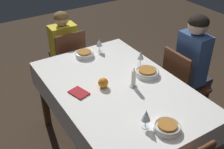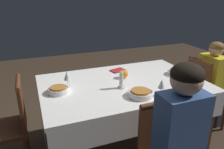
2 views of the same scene
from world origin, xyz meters
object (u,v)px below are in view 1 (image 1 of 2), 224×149
person_child_yellow (62,49)px  wine_glass_east (146,116)px  dining_table (118,94)px  bowl_north (147,72)px  chair_west (69,61)px  orange_fruit (103,83)px  chair_north (182,84)px  wine_glass_west (99,43)px  wine_glass_north (141,56)px  bowl_east (167,127)px  bowl_west (85,54)px  napkin_red_folded (79,93)px  person_adult_denim (195,65)px  candle_centerpiece (134,79)px

person_child_yellow → wine_glass_east: person_child_yellow is taller
dining_table → bowl_north: 0.34m
dining_table → chair_west: 1.07m
wine_glass_east → orange_fruit: 0.58m
chair_north → wine_glass_west: (-0.64, -0.60, 0.36)m
wine_glass_north → bowl_east: size_ratio=0.77×
chair_north → bowl_west: (-0.63, -0.78, 0.29)m
chair_west → napkin_red_folded: chair_west is taller
chair_north → bowl_west: size_ratio=4.83×
person_child_yellow → bowl_west: 0.62m
bowl_west → wine_glass_west: 0.19m
chair_north → bowl_north: (-0.02, -0.46, 0.29)m
wine_glass_east → napkin_red_folded: 0.65m
dining_table → wine_glass_east: wine_glass_east is taller
dining_table → bowl_north: size_ratio=7.28×
bowl_west → chair_west: bearing=-178.2°
person_adult_denim → orange_fruit: person_adult_denim is taller
chair_north → chair_west: same height
bowl_west → candle_centerpiece: size_ratio=1.02×
wine_glass_west → orange_fruit: wine_glass_west is taller
chair_west → wine_glass_west: 0.58m
person_child_yellow → candle_centerpiece: size_ratio=5.88×
bowl_north → chair_north: bearing=87.8°
person_child_yellow → bowl_east: 1.84m
dining_table → person_adult_denim: size_ratio=1.28×
candle_centerpiece → person_adult_denim: bearing=94.6°
person_adult_denim → person_child_yellow: size_ratio=1.14×
napkin_red_folded → chair_north: bearing=85.6°
bowl_west → wine_glass_west: bearing=95.2°
bowl_north → person_child_yellow: bearing=-164.4°
dining_table → person_adult_denim: (0.00, 0.93, 0.01)m
bowl_west → bowl_east: bearing=-0.3°
bowl_west → wine_glass_east: (1.15, -0.11, 0.07)m
dining_table → person_child_yellow: size_ratio=1.46×
bowl_west → wine_glass_west: wine_glass_west is taller
dining_table → candle_centerpiece: 0.20m
person_child_yellow → bowl_east: (1.83, 0.01, 0.21)m
person_adult_denim → candle_centerpiece: size_ratio=6.71×
bowl_north → napkin_red_folded: bowl_north is taller
person_adult_denim → napkin_red_folded: 1.26m
chair_north → bowl_west: bearing=51.1°
person_adult_denim → wine_glass_east: 1.17m
person_child_yellow → bowl_north: size_ratio=4.99×
chair_west → orange_fruit: chair_west is taller
dining_table → wine_glass_west: bearing=164.2°
wine_glass_east → candle_centerpiece: bearing=154.1°
person_adult_denim → bowl_north: bearing=88.3°
wine_glass_east → dining_table: bearing=168.1°
chair_north → wine_glass_east: (0.52, -0.89, 0.37)m
person_child_yellow → candle_centerpiece: (1.28, 0.12, 0.25)m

